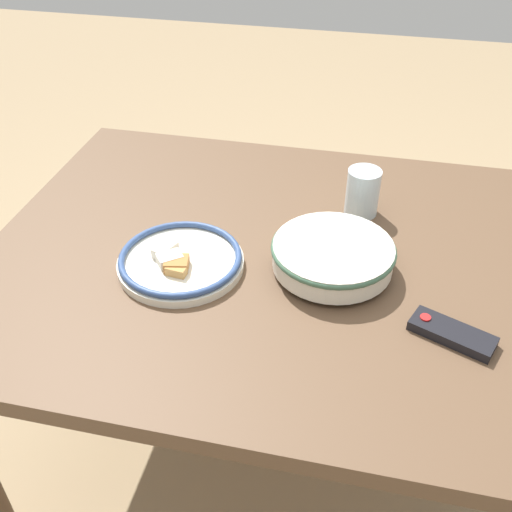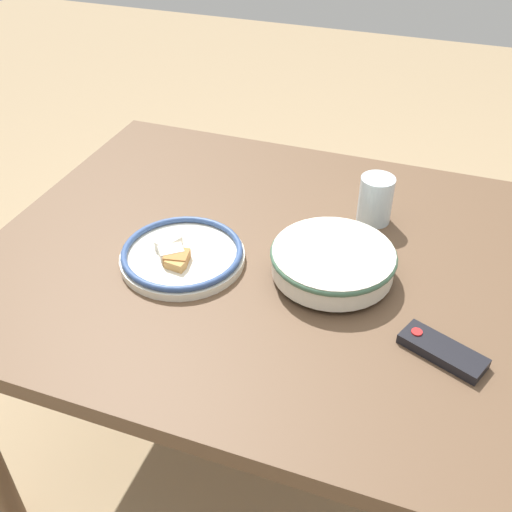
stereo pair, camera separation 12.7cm
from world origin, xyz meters
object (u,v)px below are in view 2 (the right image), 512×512
Objects in this scene: drinking_glass at (376,200)px; tv_remote at (442,351)px; noodle_bowl at (333,261)px; food_plate at (182,255)px.

tv_remote is at bearing 117.22° from drinking_glass.
noodle_bowl is at bearing 80.47° from tv_remote.
tv_remote is at bearing 170.62° from food_plate.
tv_remote is 1.45× the size of drinking_glass.
drinking_glass reaches higher than food_plate.
food_plate is at bearing 10.73° from noodle_bowl.
noodle_bowl is 0.33m from food_plate.
noodle_bowl reaches higher than tv_remote.
noodle_bowl is 0.24m from drinking_glass.
drinking_glass reaches higher than tv_remote.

